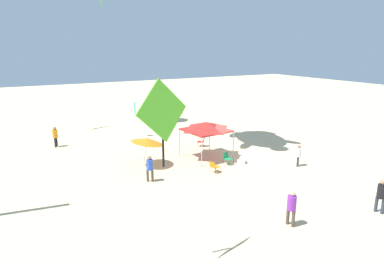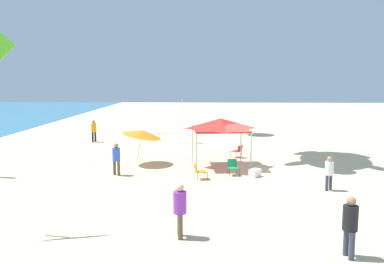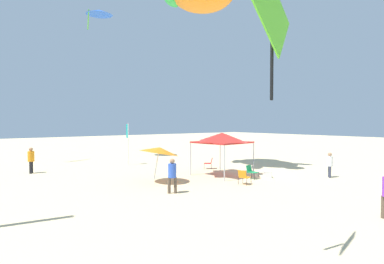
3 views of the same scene
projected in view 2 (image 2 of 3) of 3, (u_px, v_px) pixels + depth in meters
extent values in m
cube|color=beige|center=(247.00, 171.00, 22.30)|extent=(120.00, 120.00, 0.10)
cylinder|color=#B7B7BC|center=(251.00, 153.00, 21.62)|extent=(0.07, 0.07, 2.11)
cylinder|color=#B7B7BC|center=(241.00, 144.00, 24.47)|extent=(0.07, 0.07, 2.11)
cylinder|color=#B7B7BC|center=(197.00, 153.00, 21.41)|extent=(0.07, 0.07, 2.11)
cylinder|color=#B7B7BC|center=(193.00, 145.00, 24.26)|extent=(0.07, 0.07, 2.11)
cube|color=red|center=(220.00, 129.00, 22.79)|extent=(3.25, 3.31, 0.10)
pyramid|color=red|center=(220.00, 123.00, 22.75)|extent=(3.19, 3.25, 0.57)
cylinder|color=silver|center=(139.00, 147.00, 23.54)|extent=(0.09, 0.41, 2.03)
cone|color=orange|center=(142.00, 133.00, 23.40)|extent=(2.28, 2.29, 0.79)
cylinder|color=black|center=(208.00, 176.00, 19.97)|extent=(0.02, 0.02, 0.40)
cylinder|color=black|center=(205.00, 174.00, 20.48)|extent=(0.02, 0.02, 0.40)
cylinder|color=black|center=(197.00, 177.00, 19.86)|extent=(0.02, 0.02, 0.40)
cylinder|color=black|center=(195.00, 174.00, 20.37)|extent=(0.02, 0.02, 0.40)
cube|color=orange|center=(201.00, 171.00, 20.14)|extent=(0.63, 0.63, 0.03)
cube|color=orange|center=(196.00, 168.00, 20.05)|extent=(0.51, 0.25, 0.41)
cylinder|color=black|center=(229.00, 173.00, 20.66)|extent=(0.02, 0.02, 0.40)
cylinder|color=black|center=(239.00, 173.00, 20.73)|extent=(0.02, 0.02, 0.40)
cylinder|color=black|center=(227.00, 171.00, 21.18)|extent=(0.02, 0.02, 0.40)
cylinder|color=black|center=(237.00, 170.00, 21.24)|extent=(0.02, 0.02, 0.40)
cube|color=#198C4C|center=(233.00, 168.00, 20.93)|extent=(0.60, 0.60, 0.03)
cube|color=#198C4C|center=(232.00, 163.00, 21.18)|extent=(0.21, 0.51, 0.41)
cylinder|color=black|center=(235.00, 153.00, 26.07)|extent=(0.02, 0.02, 0.40)
cylinder|color=black|center=(230.00, 154.00, 25.69)|extent=(0.02, 0.02, 0.40)
cylinder|color=black|center=(242.00, 154.00, 25.73)|extent=(0.02, 0.02, 0.40)
cylinder|color=black|center=(237.00, 155.00, 25.35)|extent=(0.02, 0.02, 0.40)
cube|color=red|center=(236.00, 151.00, 25.68)|extent=(0.73, 0.73, 0.03)
cube|color=red|center=(240.00, 148.00, 25.46)|extent=(0.46, 0.42, 0.41)
cube|color=white|center=(255.00, 173.00, 20.69)|extent=(0.72, 0.69, 0.36)
cube|color=white|center=(255.00, 169.00, 20.67)|extent=(0.74, 0.71, 0.04)
cylinder|color=silver|center=(182.00, 122.00, 31.01)|extent=(0.06, 0.06, 3.39)
cube|color=teal|center=(182.00, 108.00, 31.05)|extent=(0.30, 0.02, 1.10)
cylinder|color=#33384C|center=(346.00, 242.00, 11.52)|extent=(0.16, 0.16, 0.82)
cylinder|color=#33384C|center=(352.00, 246.00, 11.20)|extent=(0.16, 0.16, 0.82)
cylinder|color=black|center=(350.00, 218.00, 11.26)|extent=(0.43, 0.43, 0.71)
sphere|color=#A87A56|center=(351.00, 201.00, 11.19)|extent=(0.27, 0.27, 0.27)
cylinder|color=#33384C|center=(327.00, 183.00, 18.08)|extent=(0.14, 0.14, 0.72)
cylinder|color=#33384C|center=(331.00, 182.00, 18.24)|extent=(0.14, 0.14, 0.72)
cylinder|color=white|center=(329.00, 168.00, 18.07)|extent=(0.37, 0.37, 0.62)
sphere|color=#A87A56|center=(330.00, 159.00, 18.01)|extent=(0.23, 0.23, 0.23)
cylinder|color=brown|center=(119.00, 168.00, 20.88)|extent=(0.15, 0.15, 0.78)
cylinder|color=brown|center=(114.00, 168.00, 21.05)|extent=(0.15, 0.15, 0.78)
cylinder|color=blue|center=(116.00, 154.00, 20.87)|extent=(0.41, 0.41, 0.68)
sphere|color=#A87A56|center=(116.00, 145.00, 20.81)|extent=(0.25, 0.25, 0.25)
cylinder|color=black|center=(93.00, 137.00, 31.66)|extent=(0.16, 0.16, 0.80)
cylinder|color=black|center=(95.00, 137.00, 31.93)|extent=(0.16, 0.16, 0.80)
cylinder|color=orange|center=(94.00, 128.00, 31.70)|extent=(0.42, 0.42, 0.70)
sphere|color=#A87A56|center=(94.00, 122.00, 31.63)|extent=(0.26, 0.26, 0.26)
cylinder|color=brown|center=(180.00, 227.00, 12.64)|extent=(0.16, 0.16, 0.81)
cylinder|color=brown|center=(180.00, 223.00, 12.96)|extent=(0.16, 0.16, 0.81)
cylinder|color=purple|center=(180.00, 202.00, 12.70)|extent=(0.42, 0.42, 0.70)
sphere|color=beige|center=(180.00, 187.00, 12.63)|extent=(0.26, 0.26, 0.26)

